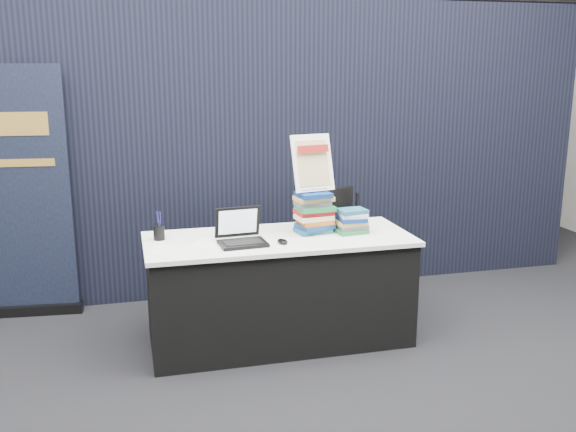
# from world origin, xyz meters

# --- Properties ---
(floor) EXTENTS (8.00, 8.00, 0.00)m
(floor) POSITION_xyz_m (0.00, 0.00, 0.00)
(floor) COLOR black
(floor) RESTS_ON ground
(wall_back) EXTENTS (8.00, 0.02, 3.50)m
(wall_back) POSITION_xyz_m (0.00, 4.00, 1.75)
(wall_back) COLOR beige
(wall_back) RESTS_ON floor
(drape_partition) EXTENTS (6.00, 0.08, 2.40)m
(drape_partition) POSITION_xyz_m (0.00, 1.60, 1.20)
(drape_partition) COLOR black
(drape_partition) RESTS_ON floor
(display_table) EXTENTS (1.80, 0.75, 0.75)m
(display_table) POSITION_xyz_m (0.00, 0.55, 0.38)
(display_table) COLOR black
(display_table) RESTS_ON floor
(laptop) EXTENTS (0.32, 0.26, 0.23)m
(laptop) POSITION_xyz_m (-0.27, 0.45, 0.81)
(laptop) COLOR black
(laptop) RESTS_ON display_table
(mouse) EXTENTS (0.08, 0.11, 0.03)m
(mouse) POSITION_xyz_m (-0.02, 0.38, 0.76)
(mouse) COLOR black
(mouse) RESTS_ON display_table
(brochure_left) EXTENTS (0.36, 0.30, 0.00)m
(brochure_left) POSITION_xyz_m (-0.70, 0.39, 0.75)
(brochure_left) COLOR white
(brochure_left) RESTS_ON display_table
(brochure_mid) EXTENTS (0.39, 0.35, 0.00)m
(brochure_mid) POSITION_xyz_m (-0.41, 0.49, 0.75)
(brochure_mid) COLOR white
(brochure_mid) RESTS_ON display_table
(brochure_right) EXTENTS (0.34, 0.31, 0.00)m
(brochure_right) POSITION_xyz_m (-0.33, 0.51, 0.75)
(brochure_right) COLOR white
(brochure_right) RESTS_ON display_table
(pen_cup) EXTENTS (0.10, 0.10, 0.10)m
(pen_cup) POSITION_xyz_m (-0.79, 0.68, 0.80)
(pen_cup) COLOR black
(pen_cup) RESTS_ON display_table
(book_stack_tall) EXTENTS (0.26, 0.22, 0.29)m
(book_stack_tall) POSITION_xyz_m (0.26, 0.61, 0.89)
(book_stack_tall) COLOR #1C526A
(book_stack_tall) RESTS_ON display_table
(book_stack_short) EXTENTS (0.20, 0.15, 0.17)m
(book_stack_short) POSITION_xyz_m (0.51, 0.53, 0.83)
(book_stack_short) COLOR #1D6F37
(book_stack_short) RESTS_ON display_table
(info_sign) EXTENTS (0.31, 0.17, 0.40)m
(info_sign) POSITION_xyz_m (0.26, 0.64, 1.23)
(info_sign) COLOR black
(info_sign) RESTS_ON book_stack_tall
(pullup_banner) EXTENTS (0.81, 0.18, 1.89)m
(pullup_banner) POSITION_xyz_m (-1.76, 1.50, 0.84)
(pullup_banner) COLOR black
(pullup_banner) RESTS_ON floor
(stacking_chair) EXTENTS (0.55, 0.57, 0.93)m
(stacking_chair) POSITION_xyz_m (0.60, 1.04, 0.52)
(stacking_chair) COLOR black
(stacking_chair) RESTS_ON floor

